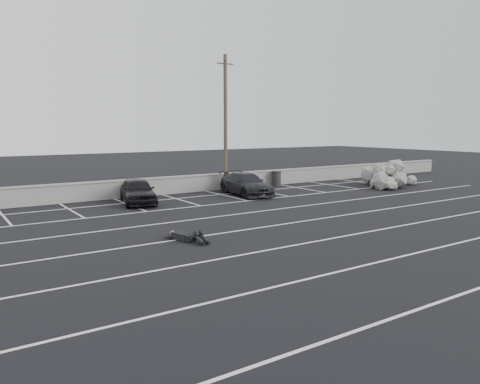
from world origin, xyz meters
TOP-DOWN VIEW (x-y plane):
  - ground at (0.00, 0.00)m, footprint 120.00×120.00m
  - seawall at (0.00, 14.00)m, footprint 50.00×0.45m
  - stall_lines at (-0.08, 4.41)m, footprint 36.00×20.05m
  - car_left at (-4.45, 11.57)m, footprint 2.54×4.33m
  - car_right at (2.21, 10.94)m, footprint 2.34×4.75m
  - utility_pole at (2.15, 13.20)m, footprint 1.14×0.23m
  - trash_bin at (6.44, 13.36)m, footprint 0.76×0.76m
  - riprap_pile at (12.49, 8.79)m, footprint 5.36×4.04m
  - person at (-6.15, 2.96)m, footprint 2.18×2.95m

SIDE VIEW (x-z plane):
  - ground at x=0.00m, z-range 0.00..0.00m
  - stall_lines at x=-0.08m, z-range 0.00..0.01m
  - person at x=-6.15m, z-range 0.00..0.49m
  - riprap_pile at x=12.49m, z-range -0.12..1.04m
  - trash_bin at x=6.44m, z-range 0.01..1.05m
  - seawall at x=0.00m, z-range 0.02..1.08m
  - car_right at x=2.21m, z-range 0.00..1.33m
  - car_left at x=-4.45m, z-range 0.00..1.38m
  - utility_pole at x=2.15m, z-range 0.05..8.62m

